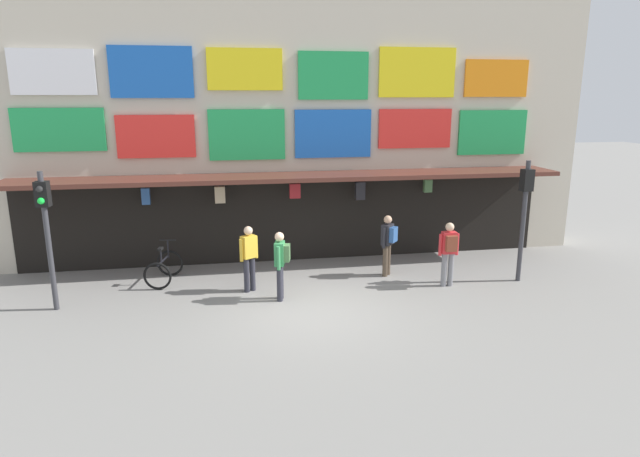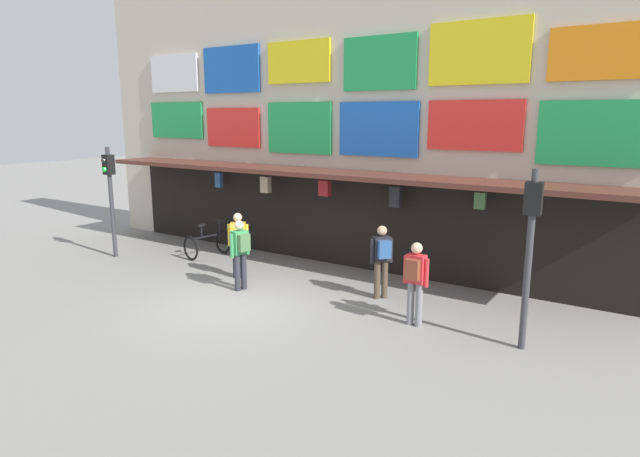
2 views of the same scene
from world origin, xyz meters
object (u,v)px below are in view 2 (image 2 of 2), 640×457
Objects in this scene: pedestrian_in_white at (238,242)px; traffic_light_near at (110,184)px; pedestrian_in_black at (382,256)px; pedestrian_in_purple at (415,278)px; pedestrian_in_yellow at (240,250)px; bicycle_parked at (207,244)px; traffic_light_far at (531,231)px.

traffic_light_near is at bearing -174.31° from pedestrian_in_white.
traffic_light_near is 1.90× the size of pedestrian_in_black.
pedestrian_in_purple is (9.50, -0.07, -1.16)m from traffic_light_near.
pedestrian_in_purple is 1.00× the size of pedestrian_in_yellow.
pedestrian_in_yellow is 1.02m from pedestrian_in_white.
pedestrian_in_purple is 4.32m from pedestrian_in_yellow.
bicycle_parked is 6.00m from pedestrian_in_black.
pedestrian_in_yellow is 3.30m from pedestrian_in_black.
pedestrian_in_yellow is at bearing -177.31° from traffic_light_far.
pedestrian_in_purple is 1.00× the size of pedestrian_in_black.
pedestrian_in_white is at bearing 134.83° from pedestrian_in_yellow.
traffic_light_near is 2.51× the size of bicycle_parked.
pedestrian_in_purple is at bearing 2.75° from pedestrian_in_yellow.
traffic_light_far is 1.90× the size of pedestrian_in_yellow.
pedestrian_in_black is at bearing 139.71° from pedestrian_in_purple.
traffic_light_far is 3.65m from pedestrian_in_black.
pedestrian_in_white is (-0.72, 0.72, -0.04)m from pedestrian_in_yellow.
pedestrian_in_purple is 1.68m from pedestrian_in_black.
pedestrian_in_purple is at bearing -0.44° from traffic_light_near.
pedestrian_in_black is (-1.28, 1.08, 0.00)m from pedestrian_in_purple.
bicycle_parked is (2.27, 1.49, -1.75)m from traffic_light_near.
traffic_light_far is 1.90× the size of pedestrian_in_white.
traffic_light_far is (11.54, 0.02, 0.00)m from traffic_light_near.
bicycle_parked is at bearing 175.39° from pedestrian_in_black.
pedestrian_in_black is at bearing 8.58° from pedestrian_in_white.
bicycle_parked is at bearing 167.79° from pedestrian_in_purple.
traffic_light_near is 5.31m from pedestrian_in_yellow.
pedestrian_in_black is (8.22, 1.01, -1.16)m from traffic_light_near.
traffic_light_far is 1.90× the size of pedestrian_in_purple.
pedestrian_in_purple and pedestrian_in_white have the same top height.
pedestrian_in_black reaches higher than bicycle_parked.
pedestrian_in_yellow is (2.91, -1.77, 0.59)m from bicycle_parked.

